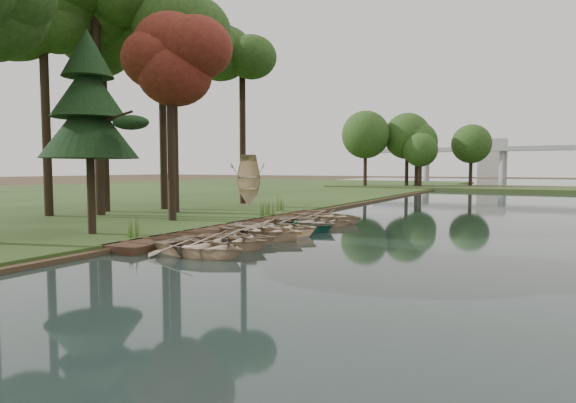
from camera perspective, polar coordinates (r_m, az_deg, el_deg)
The scene contains 27 objects.
ground at distance 22.54m, azimuth -1.53°, elevation -3.53°, with size 300.00×300.00×0.00m, color #3D2F1D.
boardwalk at distance 23.36m, azimuth -4.93°, elevation -2.91°, with size 1.60×16.00×0.30m, color #372215.
peninsula at distance 69.44m, azimuth 25.97°, elevation 1.34°, with size 50.00×14.00×0.45m, color #34451E.
far_trees at distance 69.71m, azimuth 23.37°, elevation 6.53°, with size 45.60×5.60×8.80m.
bridge at distance 139.38m, azimuth 29.21°, elevation 5.19°, with size 95.90×4.00×8.60m.
building_b at distance 165.14m, azimuth 23.09°, elevation 4.74°, with size 8.00×8.00×12.00m, color #A5A5A0.
rowboat_0 at distance 16.26m, azimuth -10.30°, elevation -5.05°, with size 2.51×3.51×0.73m, color beige.
rowboat_1 at distance 17.48m, azimuth -7.95°, elevation -4.42°, with size 2.46×3.44×0.71m, color beige.
rowboat_2 at distance 18.49m, azimuth -6.08°, elevation -4.06°, with size 2.19×3.06×0.63m, color beige.
rowboat_3 at distance 19.85m, azimuth -3.03°, elevation -3.29°, with size 2.68×3.75×0.78m, color beige.
rowboat_4 at distance 20.77m, azimuth -1.87°, elevation -2.89°, with size 2.84×3.98×0.83m, color beige.
rowboat_5 at distance 22.06m, azimuth 1.45°, elevation -2.75°, with size 2.15×3.00×0.62m, color teal.
rowboat_6 at distance 23.01m, azimuth 2.14°, elevation -2.29°, with size 2.64×3.70×0.77m, color beige.
rowboat_7 at distance 24.30m, azimuth 4.01°, elevation -2.12°, with size 2.19×3.06×0.63m, color beige.
rowboat_8 at distance 25.63m, azimuth 4.89°, elevation -1.63°, with size 2.73×3.82×0.79m, color beige.
stored_rowboat at distance 33.08m, azimuth -4.74°, elevation 0.03°, with size 2.55×3.56×0.74m, color beige.
tree_2 at distance 25.49m, azimuth -13.82°, elevation 15.48°, with size 3.97×3.97×9.56m.
tree_3 at distance 32.27m, azimuth -21.19°, elevation 17.68°, with size 4.44×4.44×12.46m.
tree_4 at distance 30.43m, azimuth -13.47°, elevation 17.63°, with size 4.69×4.69×11.98m.
tree_5 at distance 33.22m, azimuth -14.78°, elevation 18.62°, with size 4.93×4.93×13.34m.
tree_6 at distance 37.05m, azimuth -5.46°, elevation 16.85°, with size 4.41×4.41×12.95m.
tree_7 at distance 30.86m, azimuth -27.12°, elevation 19.43°, with size 5.21×5.21×13.41m.
pine_tree at distance 21.00m, azimuth -22.55°, elevation 10.32°, with size 3.80×3.80×8.14m.
reeds_0 at distance 19.26m, azimuth -17.56°, elevation -2.70°, with size 0.60×0.60×0.94m, color #3F661E.
reeds_1 at distance 26.59m, azimuth -2.81°, elevation -0.77°, with size 0.60×0.60×0.89m, color #3F661E.
reeds_2 at distance 30.17m, azimuth -0.93°, elevation -0.09°, with size 0.60×0.60×1.01m, color #3F661E.
reeds_3 at distance 27.09m, azimuth -2.16°, elevation -0.60°, with size 0.60×0.60×0.96m, color #3F661E.
Camera 1 is at (11.24, -19.31, 2.95)m, focal length 30.00 mm.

